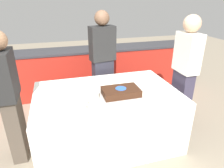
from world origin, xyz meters
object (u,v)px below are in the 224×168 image
object	(u,v)px
plate_stack	(91,95)
person_seated_left	(10,98)
wine_glass	(85,102)
person_seated_right	(184,73)
cake	(121,92)
person_cutting_cake	(103,62)

from	to	relation	value
plate_stack	person_seated_left	xyz separation A→B (m)	(-0.91, 0.12, 0.03)
wine_glass	person_seated_right	distance (m)	1.53
cake	person_seated_left	bearing A→B (deg)	173.76
plate_stack	wine_glass	bearing A→B (deg)	-113.40
person_cutting_cake	person_seated_left	bearing A→B (deg)	22.03
cake	person_seated_right	distance (m)	1.00
plate_stack	cake	bearing A→B (deg)	-2.42
cake	person_cutting_cake	size ratio (longest dim) A/B	0.29
cake	person_seated_left	world-z (taller)	person_seated_left
plate_stack	person_cutting_cake	distance (m)	1.01
cake	wine_glass	distance (m)	0.56
person_seated_left	person_seated_right	bearing A→B (deg)	-90.00
person_seated_left	person_seated_right	distance (m)	2.27
cake	person_cutting_cake	xyz separation A→B (m)	(0.00, 0.95, 0.10)
wine_glass	person_seated_left	bearing A→B (deg)	153.31
plate_stack	person_seated_left	world-z (taller)	person_seated_left
cake	wine_glass	size ratio (longest dim) A/B	2.85
cake	person_seated_right	xyz separation A→B (m)	(0.99, 0.14, 0.09)
wine_glass	plate_stack	bearing A→B (deg)	66.60
cake	person_seated_left	distance (m)	1.29
person_seated_left	person_seated_right	xyz separation A→B (m)	(2.27, 0.00, 0.06)
cake	person_seated_left	xyz separation A→B (m)	(-1.28, 0.14, 0.03)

